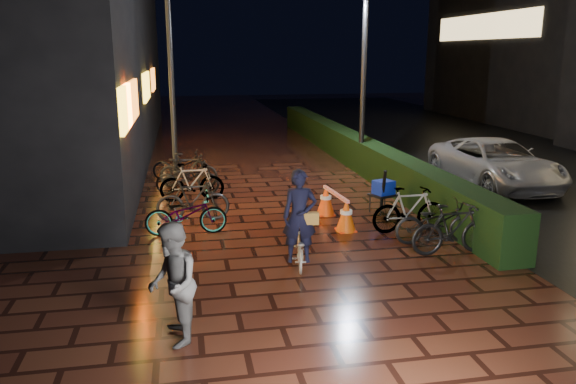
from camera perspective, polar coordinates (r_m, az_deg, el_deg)
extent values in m
plane|color=#381911|center=(11.16, 2.02, -5.28)|extent=(80.00, 80.00, 0.00)
cube|color=black|center=(19.37, 25.42, 1.68)|extent=(11.00, 60.00, 0.01)
cube|color=black|center=(19.39, 6.40, 4.46)|extent=(0.70, 20.00, 1.00)
imported|color=#565658|center=(7.39, -11.62, -9.17)|extent=(0.68, 0.84, 1.63)
imported|color=#A5A4A9|center=(16.94, 20.34, 2.80)|extent=(2.28, 4.70, 1.29)
cube|color=yellow|center=(11.88, -16.18, 8.22)|extent=(0.08, 2.00, 0.90)
cube|color=orange|center=(13.37, -15.61, 8.84)|extent=(0.08, 3.00, 0.90)
cube|color=yellow|center=(19.34, -14.19, 10.37)|extent=(0.08, 2.80, 0.90)
cube|color=orange|center=(24.32, -13.54, 11.07)|extent=(0.08, 2.20, 0.90)
cube|color=#FFD88C|center=(32.41, 19.22, 15.58)|extent=(0.06, 10.00, 1.30)
cylinder|color=black|center=(17.24, 7.67, 11.26)|extent=(0.17, 0.17, 5.79)
cylinder|color=black|center=(16.87, -11.73, 10.78)|extent=(0.16, 0.16, 5.64)
imported|color=silver|center=(9.98, 1.15, -5.70)|extent=(0.62, 1.28, 0.64)
imported|color=black|center=(9.70, 1.19, -2.48)|extent=(0.65, 0.49, 1.64)
cube|color=olive|center=(9.70, 2.32, -2.68)|extent=(0.30, 0.17, 0.21)
cone|color=#D9510B|center=(11.91, 5.92, -2.35)|extent=(0.43, 0.43, 0.69)
cone|color=#FF4D0D|center=(13.07, 3.85, -0.83)|extent=(0.43, 0.43, 0.69)
cube|color=#FF380D|center=(12.01, 5.89, -3.86)|extent=(0.41, 0.41, 0.03)
cube|color=red|center=(13.16, 3.83, -2.22)|extent=(0.41, 0.41, 0.03)
cube|color=red|center=(12.41, 4.87, -0.20)|extent=(0.20, 1.48, 0.07)
cube|color=black|center=(13.38, 9.65, -0.28)|extent=(0.73, 0.67, 0.04)
cylinder|color=black|center=(13.14, 9.42, -1.55)|extent=(0.04, 0.04, 0.41)
cylinder|color=black|center=(13.45, 10.91, -1.25)|extent=(0.04, 0.04, 0.41)
cylinder|color=black|center=(13.42, 8.31, -1.18)|extent=(0.04, 0.04, 0.41)
cylinder|color=black|center=(13.72, 9.80, -0.90)|extent=(0.04, 0.04, 0.41)
cube|color=#0D23B3|center=(13.33, 9.69, 0.48)|extent=(0.54, 0.50, 0.32)
cylinder|color=black|center=(13.12, 9.64, 0.16)|extent=(0.17, 0.48, 1.04)
imported|color=black|center=(14.43, -9.73, 1.00)|extent=(1.65, 0.56, 0.98)
imported|color=black|center=(16.88, -10.78, 2.67)|extent=(1.74, 0.79, 0.88)
imported|color=black|center=(15.13, -10.18, 1.40)|extent=(1.74, 0.80, 0.88)
imported|color=black|center=(11.78, -10.33, -2.21)|extent=(1.69, 0.61, 0.88)
imported|color=black|center=(12.68, -9.65, -0.79)|extent=(1.63, 0.46, 0.98)
imported|color=black|center=(15.89, -10.08, 2.18)|extent=(1.68, 0.73, 0.98)
imported|color=black|center=(12.01, 12.22, -1.76)|extent=(1.64, 0.51, 0.98)
imported|color=black|center=(10.89, 16.42, -3.65)|extent=(1.63, 0.47, 0.98)
imported|color=black|center=(11.45, 14.83, -2.94)|extent=(1.71, 0.68, 0.88)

